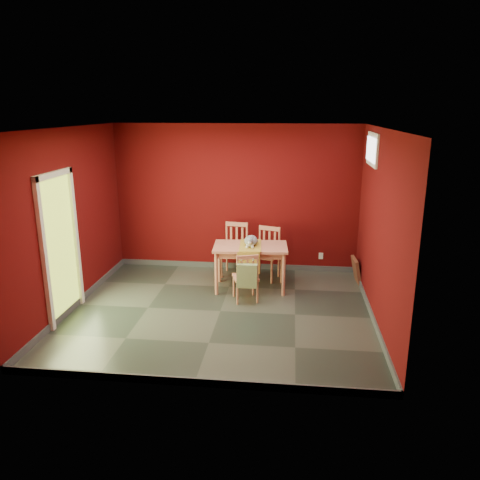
# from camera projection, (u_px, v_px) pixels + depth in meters

# --- Properties ---
(ground) EXTENTS (4.50, 4.50, 0.00)m
(ground) POSITION_uv_depth(u_px,v_px,m) (220.00, 311.00, 7.07)
(ground) COLOR #2D342D
(ground) RESTS_ON ground
(room_shell) EXTENTS (4.50, 4.50, 4.50)m
(room_shell) POSITION_uv_depth(u_px,v_px,m) (220.00, 308.00, 7.06)
(room_shell) COLOR #4A0708
(room_shell) RESTS_ON ground
(doorway) EXTENTS (0.06, 1.01, 2.13)m
(doorway) POSITION_uv_depth(u_px,v_px,m) (60.00, 243.00, 6.62)
(doorway) COLOR #B7D838
(doorway) RESTS_ON ground
(window) EXTENTS (0.05, 0.90, 0.50)m
(window) POSITION_uv_depth(u_px,v_px,m) (372.00, 149.00, 7.15)
(window) COLOR white
(window) RESTS_ON room_shell
(outlet_plate) EXTENTS (0.08, 0.02, 0.12)m
(outlet_plate) POSITION_uv_depth(u_px,v_px,m) (321.00, 256.00, 8.72)
(outlet_plate) COLOR silver
(outlet_plate) RESTS_ON room_shell
(dining_table) EXTENTS (1.26, 0.79, 0.76)m
(dining_table) POSITION_uv_depth(u_px,v_px,m) (250.00, 251.00, 7.78)
(dining_table) COLOR #C8765D
(dining_table) RESTS_ON ground
(table_runner) EXTENTS (0.40, 0.77, 0.38)m
(table_runner) POSITION_uv_depth(u_px,v_px,m) (250.00, 251.00, 7.65)
(table_runner) COLOR #AF8A2D
(table_runner) RESTS_ON dining_table
(chair_far_left) EXTENTS (0.50, 0.50, 0.96)m
(chair_far_left) POSITION_uv_depth(u_px,v_px,m) (235.00, 249.00, 8.51)
(chair_far_left) COLOR #C8765D
(chair_far_left) RESTS_ON ground
(chair_far_right) EXTENTS (0.54, 0.54, 0.93)m
(chair_far_right) POSITION_uv_depth(u_px,v_px,m) (267.00, 253.00, 8.33)
(chair_far_right) COLOR #C8765D
(chair_far_right) RESTS_ON ground
(chair_near) EXTENTS (0.47, 0.47, 0.80)m
(chair_near) POSITION_uv_depth(u_px,v_px,m) (246.00, 277.00, 7.35)
(chair_near) COLOR #C8765D
(chair_near) RESTS_ON ground
(tote_bag) EXTENTS (0.31, 0.19, 0.44)m
(tote_bag) POSITION_uv_depth(u_px,v_px,m) (247.00, 276.00, 7.13)
(tote_bag) COLOR #7A8B58
(tote_bag) RESTS_ON chair_near
(cat) EXTENTS (0.40, 0.51, 0.23)m
(cat) POSITION_uv_depth(u_px,v_px,m) (251.00, 239.00, 7.74)
(cat) COLOR slate
(cat) RESTS_ON table_runner
(picture_frame) EXTENTS (0.17, 0.44, 0.44)m
(picture_frame) POSITION_uv_depth(u_px,v_px,m) (356.00, 270.00, 8.20)
(picture_frame) COLOR brown
(picture_frame) RESTS_ON ground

